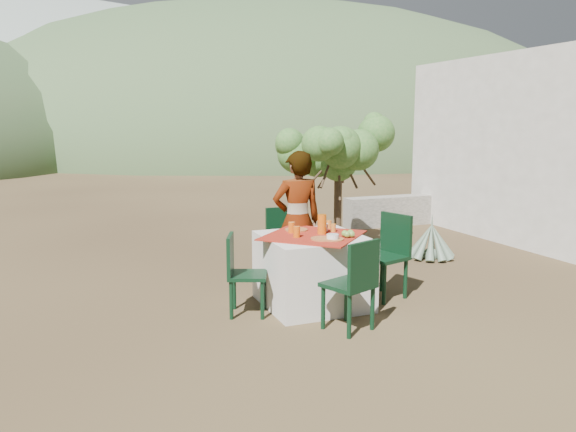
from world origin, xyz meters
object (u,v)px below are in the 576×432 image
Objects in this scene: chair_near at (354,281)px; chair_left at (241,271)px; shrub_tree at (340,157)px; agave at (431,242)px; guesthouse at (560,147)px; table at (313,270)px; juice_pitcher at (322,224)px; chair_far at (284,240)px; chair_right at (389,251)px; person at (297,221)px.

chair_near is 1.19m from chair_left.
shrub_tree is 1.79m from agave.
guesthouse reaches higher than chair_near.
table is at bearing -67.56° from chair_left.
chair_left is 0.20× the size of guesthouse.
juice_pitcher is at bearing -121.12° from shrub_tree.
chair_near reaches higher than chair_left.
guesthouse is at bearing 11.62° from chair_far.
chair_right is 1.10m from person.
table is at bearing -108.35° from chair_near.
chair_left is 1.15× the size of agave.
guesthouse is 5.95m from juice_pitcher.
agave is at bearing 113.66° from chair_right.
shrub_tree is at bearing 150.59° from chair_right.
chair_left reaches higher than table.
table is 1.58× the size of chair_left.
person is 0.90× the size of shrub_tree.
chair_left is at bearing -135.72° from shrub_tree.
shrub_tree reaches higher than juice_pitcher.
chair_far is 1.90m from shrub_tree.
chair_left is at bearing -108.11° from chair_right.
person is (0.88, 0.64, 0.35)m from chair_left.
chair_left is (-0.84, 0.85, -0.03)m from chair_near.
chair_right reaches higher than chair_near.
shrub_tree is at bearing 58.88° from juice_pitcher.
chair_far is at bearing 85.19° from table.
chair_far is 1.40m from chair_left.
chair_left is 3.19m from shrub_tree.
guesthouse reaches higher than agave.
table is 6.24× the size of juice_pitcher.
juice_pitcher is at bearing 95.44° from person.
agave is 3.45× the size of juice_pitcher.
chair_far is 4.25× the size of juice_pitcher.
chair_near is 0.95m from juice_pitcher.
juice_pitcher is at bearing -110.94° from chair_right.
guesthouse reaches higher than chair_far.
table is at bearing -159.56° from guesthouse.
chair_far is 1.37m from chair_right.
juice_pitcher is (0.07, 0.87, 0.38)m from chair_near.
agave is 0.17× the size of guesthouse.
agave is (1.51, 1.30, -0.27)m from chair_right.
guesthouse is at bearing 20.44° from table.
chair_far is 1.23× the size of agave.
guesthouse is at bearing -162.45° from person.
chair_right is 0.22× the size of guesthouse.
person is (0.08, 0.63, 0.43)m from table.
person is 2.07m from shrub_tree.
juice_pitcher is (0.02, -1.05, 0.37)m from chair_far.
table is 2.72m from agave.
chair_right is at bearing -157.56° from chair_near.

